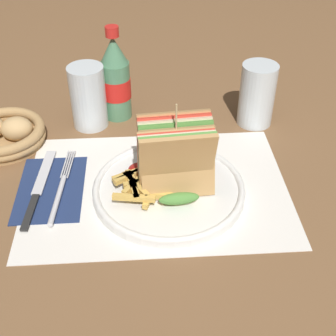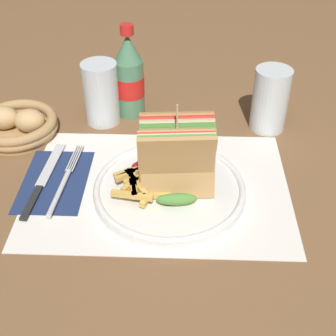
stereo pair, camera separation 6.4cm
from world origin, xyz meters
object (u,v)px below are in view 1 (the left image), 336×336
Objects in this scene: club_sandwich at (176,158)px; glass_near at (257,98)px; glass_far at (89,100)px; fork at (60,192)px; bread_basket at (4,134)px; knife at (39,188)px; coke_bottle_near at (116,80)px; plate_main at (169,189)px.

club_sandwich is 1.24× the size of glass_near.
glass_near is 1.00× the size of glass_far.
fork is at bearing -150.98° from glass_near.
knife is at bearing -59.74° from bread_basket.
club_sandwich is at bearing -1.26° from knife.
fork is 1.01× the size of coke_bottle_near.
knife is 1.07× the size of coke_bottle_near.
fork is (-0.20, 0.01, -0.07)m from club_sandwich.
club_sandwich is 0.21m from fork.
club_sandwich reaches higher than glass_far.
fork is 0.44m from glass_near.
fork is 1.53× the size of glass_far.
club_sandwich is 0.77× the size of knife.
coke_bottle_near is 1.51× the size of glass_far.
plate_main reaches higher than fork.
plate_main is 1.31× the size of fork.
glass_far reaches higher than plate_main.
coke_bottle_near is 0.07m from glass_far.
club_sandwich is at bearing -55.59° from glass_far.
coke_bottle_near is at bearing 30.12° from glass_far.
plate_main is at bearing -131.87° from glass_near.
knife is at bearing 161.07° from fork.
plate_main is 0.07m from club_sandwich.
bread_basket is (-0.31, 0.17, 0.01)m from plate_main.
club_sandwich is at bearing -68.68° from coke_bottle_near.
fork is 0.04m from knife.
glass_far is (-0.16, 0.23, -0.02)m from club_sandwich.
plate_main is 1.24× the size of knife.
bread_basket is at bearing -174.90° from glass_near.
glass_near reaches higher than bread_basket.
coke_bottle_near is at bearing 65.47° from knife.
club_sandwich reaches higher than plate_main.
glass_far reaches higher than bread_basket.
knife is 1.62× the size of glass_near.
glass_near is 0.51m from bread_basket.
plate_main is 0.29m from glass_near.
plate_main is at bearing 2.77° from fork.
glass_near is (0.42, 0.19, 0.05)m from knife.
plate_main is 1.62× the size of bread_basket.
club_sandwich is (0.01, -0.00, 0.07)m from plate_main.
fork reaches higher than knife.
glass_far is 0.81× the size of bread_basket.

